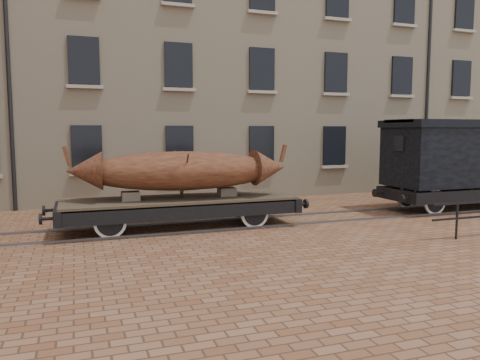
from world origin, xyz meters
name	(u,v)px	position (x,y,z in m)	size (l,w,h in m)	color
ground	(291,220)	(0.00, 0.00, 0.00)	(90.00, 90.00, 0.00)	brown
warehouse_cream	(261,51)	(3.00, 9.99, 7.00)	(40.00, 10.19, 14.00)	beige
rail_track	(291,219)	(0.00, 0.00, 0.03)	(30.00, 1.52, 0.06)	#59595E
flatcar_wagon	(181,204)	(-3.56, 0.00, 0.71)	(7.56, 2.05, 1.14)	brown
iron_boat	(181,170)	(-3.52, 0.00, 1.70)	(6.46, 2.25, 1.55)	brown
goods_van	(460,153)	(6.77, 0.00, 2.03)	(6.26, 2.28, 3.24)	black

